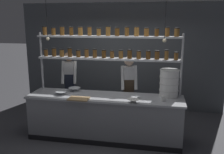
% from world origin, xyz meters
% --- Properties ---
extents(ground_plane, '(40.00, 40.00, 0.00)m').
position_xyz_m(ground_plane, '(0.00, 0.00, 0.00)').
color(ground_plane, '#4C4C51').
extents(back_wall, '(5.58, 0.12, 2.90)m').
position_xyz_m(back_wall, '(0.00, 2.02, 1.45)').
color(back_wall, '#4C5156').
rests_on(back_wall, ground_plane).
extents(prep_counter, '(3.18, 0.76, 0.92)m').
position_xyz_m(prep_counter, '(0.00, -0.00, 0.46)').
color(prep_counter, gray).
rests_on(prep_counter, ground_plane).
extents(spice_shelf_unit, '(3.06, 0.28, 2.32)m').
position_xyz_m(spice_shelf_unit, '(0.00, 0.33, 1.86)').
color(spice_shelf_unit, '#B7BABF').
rests_on(spice_shelf_unit, ground_plane).
extents(chef_left, '(0.40, 0.32, 1.70)m').
position_xyz_m(chef_left, '(-1.05, 0.82, 0.98)').
color(chef_left, black).
rests_on(chef_left, ground_plane).
extents(chef_center, '(0.41, 0.33, 1.66)m').
position_xyz_m(chef_center, '(0.41, 0.63, 0.96)').
color(chef_center, black).
rests_on(chef_center, ground_plane).
extents(container_stack, '(0.39, 0.39, 0.56)m').
position_xyz_m(container_stack, '(1.28, 0.22, 1.20)').
color(container_stack, white).
rests_on(container_stack, prep_counter).
extents(cutting_board, '(0.40, 0.26, 0.02)m').
position_xyz_m(cutting_board, '(-0.45, -0.30, 0.93)').
color(cutting_board, '#A88456').
rests_on(cutting_board, prep_counter).
extents(prep_bowl_near_left, '(0.23, 0.23, 0.06)m').
position_xyz_m(prep_bowl_near_left, '(-0.92, -0.06, 0.95)').
color(prep_bowl_near_left, '#B2B7BC').
rests_on(prep_bowl_near_left, prep_counter).
extents(prep_bowl_center_front, '(0.19, 0.19, 0.05)m').
position_xyz_m(prep_bowl_center_front, '(0.63, -0.03, 0.95)').
color(prep_bowl_center_front, silver).
rests_on(prep_bowl_center_front, prep_counter).
extents(prep_bowl_center_back, '(0.24, 0.24, 0.07)m').
position_xyz_m(prep_bowl_center_back, '(0.62, -0.29, 0.95)').
color(prep_bowl_center_back, silver).
rests_on(prep_bowl_center_back, prep_counter).
extents(prep_bowl_near_right, '(0.26, 0.26, 0.07)m').
position_xyz_m(prep_bowl_near_right, '(-0.73, 0.24, 0.96)').
color(prep_bowl_near_right, silver).
rests_on(prep_bowl_near_right, prep_counter).
extents(serving_cup_front, '(0.08, 0.08, 0.10)m').
position_xyz_m(serving_cup_front, '(1.17, -0.11, 0.97)').
color(serving_cup_front, silver).
rests_on(serving_cup_front, prep_counter).
extents(pendant_light_row, '(2.39, 0.07, 0.82)m').
position_xyz_m(pendant_light_row, '(-0.02, 0.00, 2.11)').
color(pendant_light_row, black).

